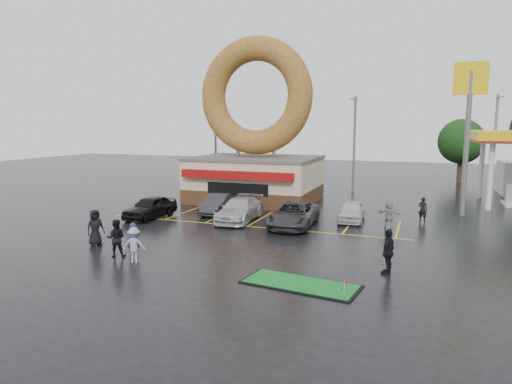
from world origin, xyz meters
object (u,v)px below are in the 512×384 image
(car_dgrey, at_px, (218,204))
(car_silver, at_px, (240,210))
(car_grey, at_px, (294,215))
(car_white, at_px, (352,211))
(donut_shop, at_px, (255,148))
(car_black, at_px, (150,207))
(dumpster, at_px, (203,192))
(person_blue, at_px, (134,241))
(putting_green, at_px, (300,284))
(streetlight_mid, at_px, (354,142))
(shell_sign, at_px, (469,110))
(streetlight_left, at_px, (215,140))
(person_cameraman, at_px, (388,252))
(streetlight_right, at_px, (495,143))

(car_dgrey, height_order, car_silver, car_silver)
(car_grey, distance_m, car_white, 4.32)
(donut_shop, xyz_separation_m, car_black, (-4.19, -9.47, -3.70))
(car_grey, height_order, dumpster, car_grey)
(dumpster, bearing_deg, donut_shop, -3.49)
(car_dgrey, height_order, person_blue, person_blue)
(car_white, height_order, putting_green, car_white)
(streetlight_mid, bearing_deg, shell_sign, -44.73)
(car_dgrey, relative_size, putting_green, 0.89)
(shell_sign, height_order, streetlight_left, shell_sign)
(donut_shop, xyz_separation_m, car_silver, (1.89, -8.14, -3.70))
(car_black, height_order, car_grey, car_black)
(car_black, bearing_deg, shell_sign, 27.20)
(person_cameraman, xyz_separation_m, putting_green, (-3.17, -2.63, -0.95))
(car_silver, relative_size, person_blue, 3.06)
(shell_sign, relative_size, streetlight_mid, 1.18)
(streetlight_left, xyz_separation_m, car_black, (2.81, -16.42, -4.02))
(donut_shop, height_order, streetlight_left, donut_shop)
(streetlight_mid, height_order, car_silver, streetlight_mid)
(donut_shop, bearing_deg, dumpster, -168.87)
(car_black, height_order, car_white, car_black)
(person_blue, bearing_deg, donut_shop, 70.51)
(car_silver, relative_size, putting_green, 1.07)
(streetlight_mid, relative_size, dumpster, 5.00)
(car_grey, bearing_deg, person_blue, -122.73)
(dumpster, bearing_deg, car_dgrey, -68.72)
(car_dgrey, height_order, putting_green, car_dgrey)
(streetlight_mid, distance_m, streetlight_right, 12.04)
(car_silver, bearing_deg, shell_sign, 23.66)
(car_silver, bearing_deg, donut_shop, 99.76)
(car_dgrey, distance_m, putting_green, 15.51)
(streetlight_left, distance_m, dumpster, 9.20)
(car_white, distance_m, person_blue, 14.90)
(car_black, relative_size, car_grey, 0.82)
(car_black, relative_size, car_silver, 0.85)
(car_black, bearing_deg, donut_shop, 70.49)
(car_dgrey, xyz_separation_m, car_silver, (2.41, -1.76, 0.05))
(car_dgrey, bearing_deg, donut_shop, 80.43)
(person_cameraman, bearing_deg, car_silver, -112.75)
(streetlight_mid, relative_size, putting_green, 1.84)
(shell_sign, distance_m, car_silver, 17.16)
(car_dgrey, xyz_separation_m, car_grey, (6.27, -2.21, 0.04))
(streetlight_mid, distance_m, putting_green, 27.14)
(car_dgrey, bearing_deg, car_black, -144.94)
(car_silver, bearing_deg, car_grey, -9.93)
(car_dgrey, distance_m, car_white, 9.48)
(car_silver, height_order, person_cameraman, person_cameraman)
(car_silver, distance_m, dumpster, 9.67)
(streetlight_mid, distance_m, person_blue, 26.95)
(streetlight_left, xyz_separation_m, person_cameraman, (19.05, -23.03, -3.79))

